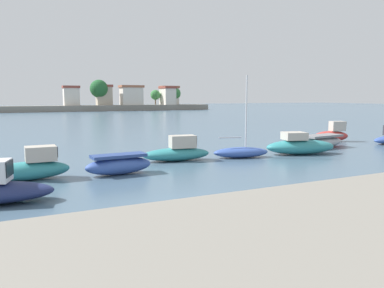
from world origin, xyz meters
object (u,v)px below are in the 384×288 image
Objects in this scene: moored_boat_4 at (178,152)px; moored_boat_5 at (241,152)px; moored_boat_6 at (300,146)px; moored_boat_8 at (332,134)px; moored_boat_2 at (31,167)px; moored_boat_7 at (322,142)px; moored_boat_3 at (119,165)px.

moored_boat_4 is 0.82× the size of moored_boat_5.
moored_boat_8 is at bearing 46.02° from moored_boat_6.
moored_boat_8 is (13.04, 4.25, 0.30)m from moored_boat_5.
moored_boat_7 is (22.41, 2.62, -0.12)m from moored_boat_2.
moored_boat_2 is 4.44m from moored_boat_3.
moored_boat_8 is (8.25, 4.80, 0.08)m from moored_boat_6.
moored_boat_3 is 1.04× the size of moored_boat_8.
moored_boat_6 is 1.16× the size of moored_boat_7.
moored_boat_3 is at bearing -153.58° from moored_boat_5.
moored_boat_4 is at bearing 175.11° from moored_boat_7.
moored_boat_6 is at bearing 1.98° from moored_boat_3.
moored_boat_4 is 0.98× the size of moored_boat_7.
moored_boat_6 is 4.52m from moored_boat_7.
moored_boat_4 is (9.05, 2.02, -0.05)m from moored_boat_2.
moored_boat_2 reaches higher than moored_boat_4.
moored_boat_6 is (9.27, -1.32, 0.04)m from moored_boat_4.
moored_boat_8 is at bearing 27.13° from moored_boat_7.
moored_boat_2 is 0.73× the size of moored_boat_6.
moored_boat_7 is 1.32× the size of moored_boat_8.
moored_boat_3 is 9.33m from moored_boat_5.
moored_boat_7 is 5.07m from moored_boat_8.
moored_boat_8 is at bearing 11.98° from moored_boat_3.
moored_boat_5 is (4.48, -0.76, -0.19)m from moored_boat_4.
moored_boat_8 is (22.18, 6.13, 0.17)m from moored_boat_3.
moored_boat_5 is at bearing -170.76° from moored_boat_6.
moored_boat_4 is at bearing -172.26° from moored_boat_6.
moored_boat_8 is (17.52, 3.48, 0.11)m from moored_boat_4.
moored_boat_6 is 1.53× the size of moored_boat_8.
moored_boat_8 reaches higher than moored_boat_6.
moored_boat_6 reaches higher than moored_boat_7.
moored_boat_4 is 17.87m from moored_boat_8.
moored_boat_5 reaches higher than moored_boat_3.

